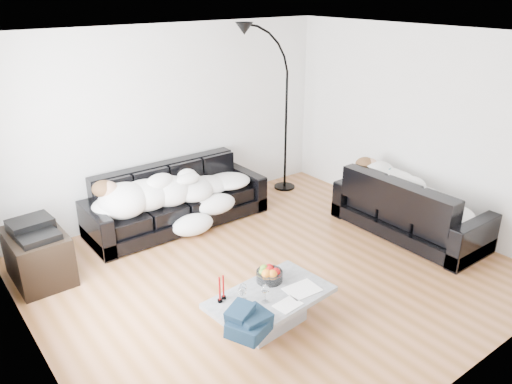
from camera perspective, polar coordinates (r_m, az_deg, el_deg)
ground at (r=5.81m, az=1.82°, el=-9.13°), size 5.00×5.00×0.00m
wall_back at (r=7.05m, az=-9.77°, el=7.90°), size 5.00×0.02×2.60m
wall_left at (r=4.24m, az=-25.23°, el=-4.20°), size 0.02×4.50×2.60m
wall_right at (r=7.03m, az=18.12°, el=7.06°), size 0.02×4.50×2.60m
ceiling at (r=4.95m, az=2.21°, el=17.33°), size 5.00×5.00×0.00m
sofa_back at (r=6.81m, az=-9.00°, el=-0.59°), size 2.45×0.85×0.80m
sofa_right at (r=6.78m, az=17.23°, el=-1.49°), size 0.85×1.98×0.80m
sleeper_back at (r=6.68m, az=-8.91°, el=1.06°), size 2.07×0.72×0.41m
sleeper_right at (r=6.69m, az=17.45°, el=0.28°), size 0.72×1.70×0.42m
teal_cushion at (r=6.95m, az=13.20°, el=2.41°), size 0.42×0.38×0.20m
coffee_table at (r=4.92m, az=1.63°, el=-13.33°), size 1.23×0.78×0.34m
fruit_bowl at (r=4.99m, az=1.54°, el=-9.27°), size 0.30×0.30×0.16m
wine_glass_a at (r=4.72m, az=-1.49°, el=-11.33°), size 0.08×0.08×0.17m
wine_glass_b at (r=4.64m, az=-1.59°, el=-11.81°), size 0.10×0.10×0.19m
wine_glass_c at (r=4.68m, az=1.06°, el=-11.54°), size 0.09×0.09×0.18m
candle_left at (r=4.67m, az=-4.17°, el=-11.09°), size 0.06×0.06×0.26m
candle_right at (r=4.71m, az=-3.75°, el=-10.81°), size 0.05×0.05×0.25m
newspaper_a at (r=4.91m, az=5.30°, el=-11.00°), size 0.34×0.27×0.01m
newspaper_b at (r=4.69m, az=3.66°, el=-12.72°), size 0.26×0.20×0.01m
navy_jacket at (r=4.30m, az=-0.97°, el=-13.61°), size 0.47×0.43×0.19m
shoes at (r=7.00m, az=13.95°, el=-3.56°), size 0.46×0.39×0.09m
av_cabinet at (r=6.05m, az=-23.61°, el=-6.74°), size 0.58×0.83×0.57m
stereo at (r=5.90m, az=-24.13°, el=-3.78°), size 0.47×0.38×0.13m
floor_lamp at (r=7.76m, az=3.46°, el=8.32°), size 0.89×0.56×2.28m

